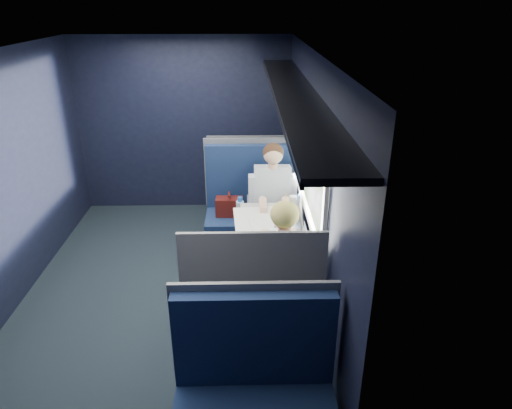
{
  "coord_description": "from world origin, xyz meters",
  "views": [
    {
      "loc": [
        0.81,
        -3.86,
        2.7
      ],
      "look_at": [
        0.9,
        0.0,
        0.95
      ],
      "focal_mm": 32.0,
      "sensor_mm": 36.0,
      "label": 1
    }
  ],
  "objects_px": {
    "seat_row_front": "(249,186)",
    "woman": "(283,265)",
    "cup": "(293,201)",
    "seat_bay_far": "(252,310)",
    "seat_row_back": "(255,403)",
    "laptop": "(294,215)",
    "bottle_small": "(299,205)",
    "man": "(273,197)",
    "seat_bay_near": "(249,215)",
    "table": "(270,232)"
  },
  "relations": [
    {
      "from": "table",
      "to": "laptop",
      "type": "relative_size",
      "value": 2.72
    },
    {
      "from": "table",
      "to": "seat_row_back",
      "type": "relative_size",
      "value": 0.86
    },
    {
      "from": "seat_row_back",
      "to": "woman",
      "type": "bearing_deg",
      "value": 77.07
    },
    {
      "from": "seat_bay_far",
      "to": "seat_row_back",
      "type": "bearing_deg",
      "value": -90.0
    },
    {
      "from": "seat_row_front",
      "to": "laptop",
      "type": "height_order",
      "value": "seat_row_front"
    },
    {
      "from": "bottle_small",
      "to": "table",
      "type": "bearing_deg",
      "value": -142.2
    },
    {
      "from": "bottle_small",
      "to": "cup",
      "type": "xyz_separation_m",
      "value": [
        -0.03,
        0.21,
        -0.04
      ]
    },
    {
      "from": "cup",
      "to": "seat_bay_near",
      "type": "bearing_deg",
      "value": 136.45
    },
    {
      "from": "table",
      "to": "seat_row_back",
      "type": "xyz_separation_m",
      "value": [
        -0.18,
        -1.8,
        -0.25
      ]
    },
    {
      "from": "seat_bay_near",
      "to": "table",
      "type": "bearing_deg",
      "value": -77.71
    },
    {
      "from": "laptop",
      "to": "cup",
      "type": "bearing_deg",
      "value": 86.04
    },
    {
      "from": "seat_row_front",
      "to": "seat_row_back",
      "type": "height_order",
      "value": "same"
    },
    {
      "from": "seat_row_front",
      "to": "woman",
      "type": "height_order",
      "value": "woman"
    },
    {
      "from": "laptop",
      "to": "seat_bay_near",
      "type": "bearing_deg",
      "value": 117.68
    },
    {
      "from": "man",
      "to": "bottle_small",
      "type": "height_order",
      "value": "man"
    },
    {
      "from": "seat_bay_near",
      "to": "bottle_small",
      "type": "xyz_separation_m",
      "value": [
        0.48,
        -0.64,
        0.41
      ]
    },
    {
      "from": "seat_row_back",
      "to": "laptop",
      "type": "distance_m",
      "value": 1.94
    },
    {
      "from": "seat_bay_far",
      "to": "bottle_small",
      "type": "relative_size",
      "value": 6.09
    },
    {
      "from": "cup",
      "to": "man",
      "type": "bearing_deg",
      "value": 127.26
    },
    {
      "from": "seat_row_back",
      "to": "woman",
      "type": "height_order",
      "value": "woman"
    },
    {
      "from": "seat_row_back",
      "to": "cup",
      "type": "bearing_deg",
      "value": 78.7
    },
    {
      "from": "seat_bay_far",
      "to": "laptop",
      "type": "xyz_separation_m",
      "value": [
        0.42,
        0.93,
        0.39
      ]
    },
    {
      "from": "seat_bay_far",
      "to": "table",
      "type": "bearing_deg",
      "value": 78.22
    },
    {
      "from": "table",
      "to": "laptop",
      "type": "bearing_deg",
      "value": 13.34
    },
    {
      "from": "man",
      "to": "woman",
      "type": "xyz_separation_m",
      "value": [
        0.0,
        -1.41,
        0.01
      ]
    },
    {
      "from": "man",
      "to": "cup",
      "type": "height_order",
      "value": "man"
    },
    {
      "from": "seat_row_front",
      "to": "woman",
      "type": "distance_m",
      "value": 2.54
    },
    {
      "from": "table",
      "to": "bottle_small",
      "type": "relative_size",
      "value": 4.83
    },
    {
      "from": "man",
      "to": "seat_bay_far",
      "type": "bearing_deg",
      "value": -99.03
    },
    {
      "from": "seat_row_back",
      "to": "seat_bay_far",
      "type": "bearing_deg",
      "value": 90.0
    },
    {
      "from": "seat_bay_near",
      "to": "cup",
      "type": "xyz_separation_m",
      "value": [
        0.45,
        -0.43,
        0.37
      ]
    },
    {
      "from": "seat_row_back",
      "to": "laptop",
      "type": "xyz_separation_m",
      "value": [
        0.42,
        1.85,
        0.4
      ]
    },
    {
      "from": "woman",
      "to": "cup",
      "type": "height_order",
      "value": "woman"
    },
    {
      "from": "laptop",
      "to": "man",
      "type": "bearing_deg",
      "value": 104.84
    },
    {
      "from": "seat_bay_far",
      "to": "man",
      "type": "relative_size",
      "value": 0.95
    },
    {
      "from": "woman",
      "to": "seat_row_front",
      "type": "bearing_deg",
      "value": 95.7
    },
    {
      "from": "seat_row_front",
      "to": "woman",
      "type": "bearing_deg",
      "value": -84.3
    },
    {
      "from": "seat_row_front",
      "to": "seat_bay_far",
      "type": "bearing_deg",
      "value": -90.0
    },
    {
      "from": "bottle_small",
      "to": "cup",
      "type": "distance_m",
      "value": 0.22
    },
    {
      "from": "man",
      "to": "laptop",
      "type": "relative_size",
      "value": 3.59
    },
    {
      "from": "laptop",
      "to": "cup",
      "type": "relative_size",
      "value": 3.67
    },
    {
      "from": "seat_bay_far",
      "to": "laptop",
      "type": "distance_m",
      "value": 1.1
    },
    {
      "from": "seat_row_front",
      "to": "cup",
      "type": "distance_m",
      "value": 1.48
    },
    {
      "from": "table",
      "to": "bottle_small",
      "type": "height_order",
      "value": "bottle_small"
    },
    {
      "from": "table",
      "to": "seat_bay_far",
      "type": "bearing_deg",
      "value": -101.78
    },
    {
      "from": "table",
      "to": "laptop",
      "type": "height_order",
      "value": "laptop"
    },
    {
      "from": "seat_bay_far",
      "to": "laptop",
      "type": "bearing_deg",
      "value": 65.71
    },
    {
      "from": "seat_bay_near",
      "to": "woman",
      "type": "relative_size",
      "value": 0.95
    },
    {
      "from": "cup",
      "to": "seat_bay_far",
      "type": "bearing_deg",
      "value": -108.77
    },
    {
      "from": "woman",
      "to": "bottle_small",
      "type": "distance_m",
      "value": 0.97
    }
  ]
}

